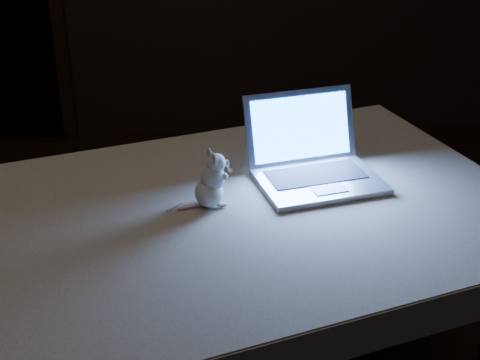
{
  "coord_description": "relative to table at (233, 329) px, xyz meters",
  "views": [
    {
      "loc": [
        0.2,
        -1.81,
        1.83
      ],
      "look_at": [
        0.32,
        -0.04,
        0.92
      ],
      "focal_mm": 52.0,
      "sensor_mm": 36.0,
      "label": 1
    }
  ],
  "objects": [
    {
      "name": "tablecloth",
      "position": [
        0.01,
        0.06,
        0.38
      ],
      "size": [
        1.97,
        1.62,
        0.11
      ],
      "primitive_type": null,
      "rotation": [
        0.0,
        0.0,
        0.34
      ],
      "color": "beige",
      "rests_on": "table"
    },
    {
      "name": "laptop",
      "position": [
        0.27,
        0.13,
        0.56
      ],
      "size": [
        0.43,
        0.4,
        0.25
      ],
      "primitive_type": null,
      "rotation": [
        0.0,
        0.0,
        0.23
      ],
      "color": "#A2A2A6",
      "rests_on": "tablecloth"
    },
    {
      "name": "plush_mouse",
      "position": [
        -0.07,
        0.03,
        0.52
      ],
      "size": [
        0.16,
        0.16,
        0.17
      ],
      "primitive_type": null,
      "rotation": [
        0.0,
        0.0,
        0.46
      ],
      "color": "silver",
      "rests_on": "tablecloth"
    },
    {
      "name": "table",
      "position": [
        0.0,
        0.0,
        0.0
      ],
      "size": [
        1.82,
        1.46,
        0.85
      ],
      "primitive_type": null,
      "rotation": [
        0.0,
        0.0,
        0.32
      ],
      "color": "black",
      "rests_on": "floor"
    }
  ]
}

